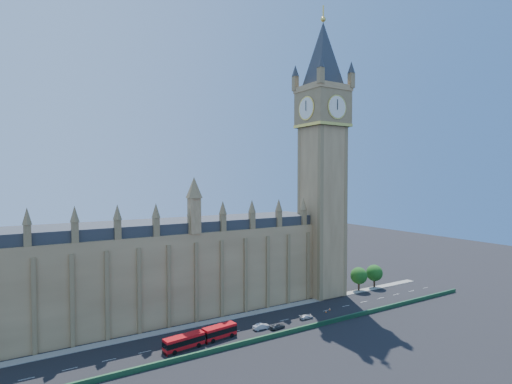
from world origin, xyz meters
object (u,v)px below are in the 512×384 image
red_bus (201,337)px  car_white (306,317)px  car_grey (277,326)px  car_silver (261,326)px

red_bus → car_white: (32.89, 0.23, -1.13)m
red_bus → car_grey: red_bus is taller
car_silver → car_white: (15.22, -0.16, -0.15)m
red_bus → car_white: red_bus is taller
red_bus → car_grey: bearing=-11.3°
car_silver → car_white: car_silver is taller
car_grey → car_silver: bearing=57.5°
car_grey → car_white: bearing=-87.0°
car_silver → car_white: size_ratio=1.10×
red_bus → car_grey: size_ratio=4.38×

